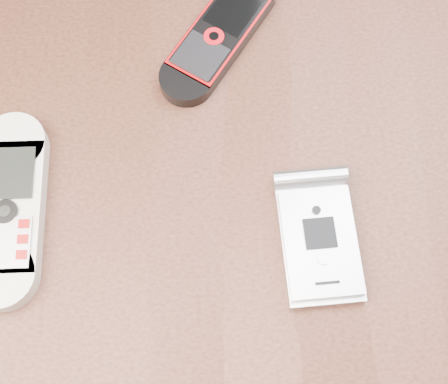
{
  "coord_description": "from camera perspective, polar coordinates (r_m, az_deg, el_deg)",
  "views": [
    {
      "loc": [
        -0.0,
        -0.17,
        1.21
      ],
      "look_at": [
        0.01,
        0.0,
        0.76
      ],
      "focal_mm": 50.0,
      "sensor_mm": 36.0,
      "label": 1
    }
  ],
  "objects": [
    {
      "name": "table",
      "position": [
        0.59,
        -0.49,
        -3.94
      ],
      "size": [
        1.2,
        0.8,
        0.75
      ],
      "color": "black",
      "rests_on": "ground"
    },
    {
      "name": "motorola_razr",
      "position": [
        0.47,
        8.69,
        -4.33
      ],
      "size": [
        0.06,
        0.11,
        0.02
      ],
      "primitive_type": "cube",
      "rotation": [
        0.0,
        0.0,
        0.06
      ],
      "color": "silver",
      "rests_on": "table"
    },
    {
      "name": "nokia_white",
      "position": [
        0.5,
        -19.05,
        -1.37
      ],
      "size": [
        0.05,
        0.16,
        0.02
      ],
      "primitive_type": "cube",
      "rotation": [
        0.0,
        0.0,
        -0.0
      ],
      "color": "beige",
      "rests_on": "table"
    },
    {
      "name": "nokia_black_red",
      "position": [
        0.55,
        -0.4,
        14.26
      ],
      "size": [
        0.12,
        0.15,
        0.01
      ],
      "primitive_type": "cube",
      "rotation": [
        0.0,
        0.0,
        -0.59
      ],
      "color": "black",
      "rests_on": "table"
    },
    {
      "name": "ground",
      "position": [
        1.22,
        -0.24,
        -12.54
      ],
      "size": [
        4.0,
        4.0,
        0.0
      ],
      "primitive_type": "plane",
      "color": "#472B19",
      "rests_on": "ground"
    }
  ]
}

